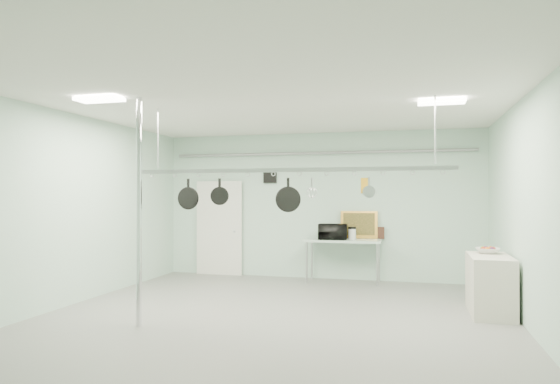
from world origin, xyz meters
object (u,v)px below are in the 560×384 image
(chrome_pole, at_px, (139,212))
(pot_rack, at_px, (286,168))
(fruit_bowl, at_px, (488,251))
(prep_table, at_px, (343,243))
(skillet_right, at_px, (288,195))
(coffee_canister, at_px, (352,234))
(skillet_mid, at_px, (220,191))
(microwave, at_px, (333,232))
(side_cabinet, at_px, (490,285))
(skillet_left, at_px, (188,194))

(chrome_pole, xyz_separation_m, pot_rack, (1.90, 0.90, 0.63))
(chrome_pole, distance_m, fruit_bowl, 5.41)
(prep_table, distance_m, skillet_right, 3.47)
(prep_table, height_order, fruit_bowl, fruit_bowl)
(chrome_pole, distance_m, coffee_canister, 4.91)
(chrome_pole, bearing_deg, skillet_mid, 46.80)
(prep_table, height_order, pot_rack, pot_rack)
(prep_table, relative_size, microwave, 2.75)
(chrome_pole, distance_m, side_cabinet, 5.37)
(microwave, relative_size, fruit_bowl, 1.58)
(pot_rack, height_order, skillet_left, pot_rack)
(fruit_bowl, height_order, skillet_left, skillet_left)
(fruit_bowl, height_order, skillet_mid, skillet_mid)
(coffee_canister, bearing_deg, prep_table, 178.17)
(side_cabinet, distance_m, skillet_left, 4.86)
(side_cabinet, xyz_separation_m, coffee_canister, (-2.36, 2.19, 0.57))
(side_cabinet, height_order, coffee_canister, coffee_canister)
(coffee_canister, bearing_deg, skillet_mid, -116.51)
(chrome_pole, relative_size, coffee_canister, 14.36)
(coffee_canister, distance_m, fruit_bowl, 3.04)
(skillet_mid, bearing_deg, pot_rack, -14.93)
(microwave, distance_m, skillet_mid, 3.53)
(coffee_canister, distance_m, skillet_left, 4.03)
(pot_rack, xyz_separation_m, coffee_canister, (0.59, 3.29, -1.21))
(skillet_left, bearing_deg, side_cabinet, 13.86)
(microwave, height_order, skillet_right, skillet_right)
(pot_rack, bearing_deg, skillet_mid, 180.00)
(skillet_mid, bearing_deg, skillet_right, -14.93)
(pot_rack, bearing_deg, skillet_left, 180.00)
(fruit_bowl, bearing_deg, skillet_right, -154.73)
(pot_rack, distance_m, skillet_right, 0.40)
(skillet_left, bearing_deg, chrome_pole, -109.56)
(chrome_pole, distance_m, pot_rack, 2.19)
(fruit_bowl, height_order, skillet_right, skillet_right)
(chrome_pole, xyz_separation_m, skillet_mid, (0.85, 0.90, 0.29))
(prep_table, distance_m, fruit_bowl, 3.20)
(prep_table, bearing_deg, fruit_bowl, -36.81)
(coffee_canister, height_order, skillet_right, skillet_right)
(side_cabinet, height_order, microwave, microwave)
(side_cabinet, relative_size, coffee_canister, 5.39)
(skillet_left, distance_m, skillet_mid, 0.52)
(side_cabinet, height_order, fruit_bowl, fruit_bowl)
(skillet_right, bearing_deg, chrome_pole, 179.79)
(prep_table, xyz_separation_m, skillet_right, (-0.37, -3.30, 1.00))
(skillet_left, bearing_deg, pot_rack, 0.20)
(chrome_pole, bearing_deg, skillet_right, 25.04)
(skillet_left, bearing_deg, skillet_right, 0.20)
(fruit_bowl, xyz_separation_m, skillet_left, (-4.54, -1.38, 0.90))
(microwave, height_order, coffee_canister, microwave)
(side_cabinet, height_order, skillet_right, skillet_right)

